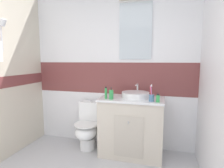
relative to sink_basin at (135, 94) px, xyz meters
name	(u,v)px	position (x,y,z in m)	size (l,w,h in m)	color
wall_back_tiled	(112,68)	(-0.42, 0.27, 0.37)	(3.20, 0.20, 2.50)	white
vanity_cabinet	(131,126)	(-0.05, -0.03, -0.47)	(0.91, 0.54, 0.85)	beige
sink_basin	(135,94)	(0.00, 0.00, 0.00)	(0.39, 0.44, 0.18)	white
toilet	(88,127)	(-0.73, -0.03, -0.55)	(0.37, 0.50, 0.74)	white
toothbrush_cup	(151,97)	(0.24, -0.19, 0.01)	(0.07, 0.07, 0.23)	#4C7299
soap_dispenser	(111,95)	(-0.31, -0.20, 0.02)	(0.06, 0.06, 0.17)	green
toothpaste_tube_upright	(106,93)	(-0.39, -0.19, 0.04)	(0.03, 0.03, 0.17)	green
perfume_flask_small	(158,98)	(0.32, -0.22, 0.01)	(0.05, 0.03, 0.11)	green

